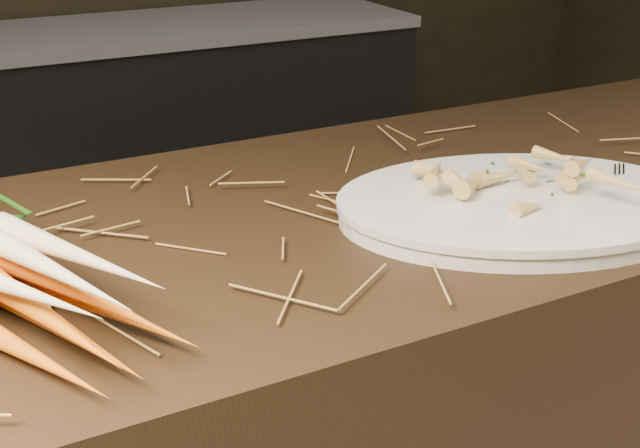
{
  "coord_description": "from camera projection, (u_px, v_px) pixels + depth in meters",
  "views": [
    {
      "loc": [
        -0.5,
        -0.64,
        1.35
      ],
      "look_at": [
        -0.1,
        0.14,
        0.96
      ],
      "focal_mm": 45.0,
      "sensor_mm": 36.0,
      "label": 1
    }
  ],
  "objects": [
    {
      "name": "serving_platter",
      "position": [
        520.0,
        208.0,
        1.12
      ],
      "size": [
        0.6,
        0.49,
        0.03
      ],
      "primitive_type": null,
      "rotation": [
        0.0,
        0.0,
        -0.33
      ],
      "color": "white",
      "rests_on": "main_counter"
    },
    {
      "name": "back_counter",
      "position": [
        166.0,
        136.0,
        3.0
      ],
      "size": [
        1.82,
        0.62,
        0.84
      ],
      "color": "black",
      "rests_on": "ground"
    },
    {
      "name": "roasted_veg_heap",
      "position": [
        523.0,
        180.0,
        1.1
      ],
      "size": [
        0.3,
        0.25,
        0.06
      ],
      "primitive_type": null,
      "rotation": [
        0.0,
        0.0,
        -0.33
      ],
      "color": "tan",
      "rests_on": "serving_platter"
    },
    {
      "name": "straw_bedding",
      "position": [
        331.0,
        203.0,
        1.15
      ],
      "size": [
        1.4,
        0.6,
        0.02
      ],
      "primitive_type": null,
      "color": "#9F713D",
      "rests_on": "main_counter"
    }
  ]
}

